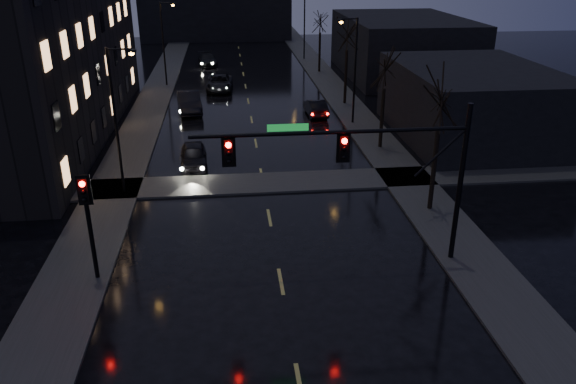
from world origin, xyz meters
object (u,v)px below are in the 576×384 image
object	(u,v)px
oncoming_car_d	(207,60)
oncoming_car_c	(220,83)
oncoming_car_a	(194,156)
lead_car	(316,107)
oncoming_car_b	(189,102)

from	to	relation	value
oncoming_car_d	oncoming_car_c	bearing A→B (deg)	-91.23
oncoming_car_a	lead_car	xyz separation A→B (m)	(9.40, 10.77, -0.03)
oncoming_car_b	oncoming_car_d	bearing A→B (deg)	79.46
oncoming_car_c	oncoming_car_a	bearing A→B (deg)	-91.98
oncoming_car_a	oncoming_car_b	bearing A→B (deg)	90.98
oncoming_car_a	oncoming_car_b	size ratio (longest dim) A/B	0.79
oncoming_car_d	lead_car	world-z (taller)	oncoming_car_d
oncoming_car_c	oncoming_car_b	bearing A→B (deg)	-105.60
oncoming_car_b	oncoming_car_c	xyz separation A→B (m)	(2.49, 7.68, -0.11)
oncoming_car_b	lead_car	xyz separation A→B (m)	(10.32, -2.21, -0.18)
oncoming_car_d	oncoming_car_b	bearing A→B (deg)	-100.61
oncoming_car_a	oncoming_car_c	bearing A→B (deg)	82.57
oncoming_car_b	oncoming_car_d	xyz separation A→B (m)	(1.06, 20.42, -0.14)
oncoming_car_d	lead_car	xyz separation A→B (m)	(9.26, -22.63, -0.03)
oncoming_car_a	oncoming_car_d	distance (m)	33.39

